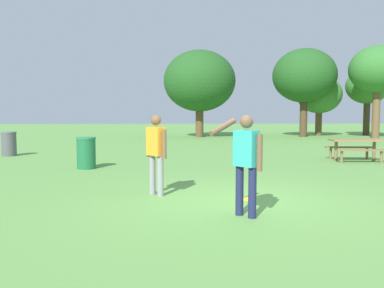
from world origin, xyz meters
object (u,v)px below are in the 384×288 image
(picnic_table_near, at_px, (355,145))
(tree_broad_center, at_px, (304,76))
(person_thrower, at_px, (246,158))
(frisbee, at_px, (246,199))
(trash_can_further_along, at_px, (9,144))
(tree_slender_mid, at_px, (378,70))
(person_catcher, at_px, (156,149))
(tree_back_left, at_px, (368,86))
(trash_can_beside_table, at_px, (86,153))
(tree_far_right, at_px, (319,95))
(tree_tall_left, at_px, (200,81))

(picnic_table_near, bearing_deg, tree_broad_center, 78.14)
(person_thrower, height_order, frisbee, person_thrower)
(trash_can_further_along, bearing_deg, tree_slender_mid, 26.75)
(person_thrower, bearing_deg, trash_can_further_along, 128.90)
(person_catcher, distance_m, tree_back_left, 26.86)
(trash_can_beside_table, height_order, tree_far_right, tree_far_right)
(trash_can_beside_table, xyz_separation_m, tree_back_left, (17.71, 17.81, 3.32))
(picnic_table_near, height_order, trash_can_beside_table, trash_can_beside_table)
(trash_can_beside_table, xyz_separation_m, tree_far_right, (13.88, 17.75, 2.65))
(frisbee, xyz_separation_m, picnic_table_near, (4.99, 5.96, 0.55))
(tree_tall_left, xyz_separation_m, tree_back_left, (13.19, 1.72, -0.21))
(person_catcher, distance_m, trash_can_beside_table, 4.64)
(tree_far_right, bearing_deg, trash_can_further_along, -141.81)
(picnic_table_near, xyz_separation_m, trash_can_further_along, (-12.93, 2.29, -0.08))
(frisbee, relative_size, tree_back_left, 0.05)
(trash_can_beside_table, xyz_separation_m, tree_broad_center, (12.13, 16.11, 3.92))
(tree_tall_left, bearing_deg, trash_can_beside_table, -105.67)
(person_catcher, xyz_separation_m, trash_can_further_along, (-6.18, 7.78, -0.46))
(trash_can_further_along, bearing_deg, picnic_table_near, -10.05)
(tree_back_left, bearing_deg, trash_can_further_along, -146.97)
(picnic_table_near, bearing_deg, tree_back_left, 62.08)
(person_thrower, xyz_separation_m, trash_can_further_along, (-7.69, 9.53, -0.48))
(tree_slender_mid, bearing_deg, tree_back_left, 71.45)
(picnic_table_near, height_order, tree_slender_mid, tree_slender_mid)
(tree_far_right, bearing_deg, tree_tall_left, -169.96)
(person_thrower, relative_size, tree_back_left, 0.31)
(person_thrower, height_order, picnic_table_near, person_thrower)
(trash_can_further_along, height_order, tree_broad_center, tree_broad_center)
(person_thrower, height_order, tree_tall_left, tree_tall_left)
(tree_tall_left, height_order, tree_far_right, tree_tall_left)
(tree_slender_mid, bearing_deg, person_thrower, -122.56)
(person_catcher, height_order, frisbee, person_catcher)
(tree_back_left, bearing_deg, tree_far_right, -179.11)
(trash_can_beside_table, distance_m, trash_can_further_along, 5.42)
(person_thrower, xyz_separation_m, tree_tall_left, (0.70, 21.84, 3.05))
(person_thrower, bearing_deg, tree_tall_left, 88.16)
(trash_can_further_along, xyz_separation_m, tree_tall_left, (8.39, 12.31, 3.53))
(tree_broad_center, bearing_deg, tree_slender_mid, -25.87)
(frisbee, height_order, tree_tall_left, tree_tall_left)
(person_catcher, height_order, picnic_table_near, person_catcher)
(picnic_table_near, relative_size, trash_can_further_along, 1.88)
(tree_broad_center, bearing_deg, frisbee, -111.38)
(person_catcher, xyz_separation_m, picnic_table_near, (6.75, 5.49, -0.38))
(frisbee, height_order, tree_far_right, tree_far_right)
(tree_slender_mid, height_order, tree_back_left, tree_slender_mid)
(frisbee, relative_size, tree_slender_mid, 0.04)
(frisbee, bearing_deg, picnic_table_near, 50.09)
(trash_can_further_along, distance_m, tree_broad_center, 20.58)
(person_thrower, relative_size, trash_can_beside_table, 1.71)
(person_catcher, bearing_deg, tree_far_right, 61.98)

